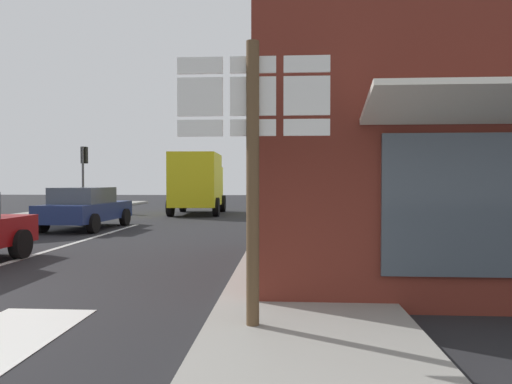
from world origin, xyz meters
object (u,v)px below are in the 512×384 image
at_px(delivery_truck, 198,182).
at_px(route_sign_post, 253,153).
at_px(traffic_light_far_right, 274,167).
at_px(sedan_far, 86,208).
at_px(traffic_light_far_left, 84,164).

relative_size(delivery_truck, route_sign_post, 1.59).
bearing_deg(route_sign_post, traffic_light_far_right, 90.69).
bearing_deg(sedan_far, route_sign_post, -59.08).
bearing_deg(traffic_light_far_left, delivery_truck, -10.17).
distance_m(route_sign_post, traffic_light_far_right, 18.95).
relative_size(traffic_light_far_right, traffic_light_far_left, 0.92).
xyz_separation_m(sedan_far, traffic_light_far_left, (-3.86, 8.76, 1.86)).
height_order(route_sign_post, traffic_light_far_right, traffic_light_far_right).
height_order(delivery_truck, traffic_light_far_right, traffic_light_far_right).
bearing_deg(delivery_truck, route_sign_post, -77.60).
bearing_deg(traffic_light_far_left, traffic_light_far_right, -5.45).
bearing_deg(route_sign_post, traffic_light_far_left, 117.90).
distance_m(sedan_far, traffic_light_far_left, 9.75).
xyz_separation_m(route_sign_post, traffic_light_far_right, (-0.23, 18.95, 0.40)).
xyz_separation_m(sedan_far, route_sign_post, (6.69, -11.17, 1.24)).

